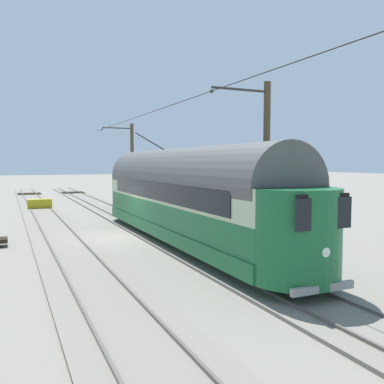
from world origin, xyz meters
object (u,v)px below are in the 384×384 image
object	(u,v)px
vintage_streetcar	(183,194)
catenary_pole_mid_near	(265,164)
track_end_bumper	(40,204)
catenary_pole_foreground	(131,163)

from	to	relation	value
vintage_streetcar	catenary_pole_mid_near	world-z (taller)	catenary_pole_mid_near
catenary_pole_mid_near	track_end_bumper	xyz separation A→B (m)	(7.27, -20.21, -3.20)
catenary_pole_mid_near	track_end_bumper	size ratio (longest dim) A/B	3.83
vintage_streetcar	catenary_pole_mid_near	size ratio (longest dim) A/B	2.65
vintage_streetcar	catenary_pole_foreground	size ratio (longest dim) A/B	2.65
catenary_pole_foreground	track_end_bumper	distance (m)	7.96
vintage_streetcar	catenary_pole_mid_near	xyz separation A→B (m)	(-2.43, 2.84, 1.34)
vintage_streetcar	catenary_pole_mid_near	bearing A→B (deg)	130.52
catenary_pole_mid_near	track_end_bumper	world-z (taller)	catenary_pole_mid_near
track_end_bumper	catenary_pole_foreground	bearing A→B (deg)	176.05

